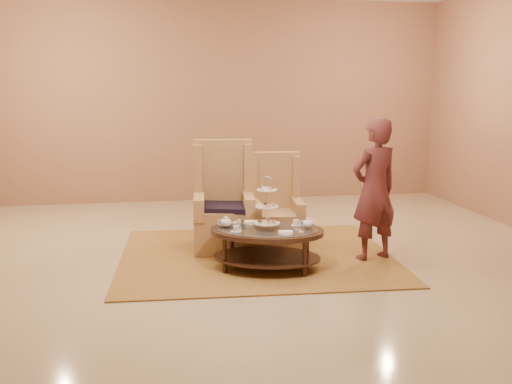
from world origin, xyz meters
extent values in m
plane|color=tan|center=(0.00, 0.00, 0.00)|extent=(8.00, 8.00, 0.00)
cube|color=beige|center=(0.00, 0.00, 0.00)|extent=(8.00, 8.00, 0.02)
cube|color=#9C6D55|center=(0.00, 4.00, 1.75)|extent=(8.00, 0.04, 3.50)
cube|color=#A6833B|center=(0.10, 0.43, 0.01)|extent=(3.32, 2.81, 0.02)
cylinder|color=black|center=(-0.35, -0.17, 0.21)|extent=(0.06, 0.06, 0.41)
cylinder|color=black|center=(0.47, -0.43, 0.21)|extent=(0.06, 0.06, 0.41)
cylinder|color=black|center=(-0.22, 0.26, 0.21)|extent=(0.06, 0.06, 0.41)
cylinder|color=black|center=(0.61, 0.00, 0.21)|extent=(0.06, 0.06, 0.41)
cylinder|color=silver|center=(0.13, -0.08, 0.73)|extent=(0.01, 0.01, 0.51)
torus|color=silver|center=(0.13, -0.08, 0.98)|extent=(0.13, 0.05, 0.13)
cylinder|color=silver|center=(0.13, -0.08, 0.53)|extent=(0.36, 0.36, 0.01)
cylinder|color=silver|center=(0.13, -0.08, 0.72)|extent=(0.32, 0.32, 0.01)
cylinder|color=silver|center=(0.13, -0.08, 0.90)|extent=(0.28, 0.28, 0.01)
cylinder|color=#D2716C|center=(0.20, -0.11, 0.55)|extent=(0.05, 0.05, 0.03)
cylinder|color=tan|center=(0.15, -0.01, 0.55)|extent=(0.05, 0.05, 0.03)
cylinder|color=brown|center=(0.05, -0.06, 0.55)|extent=(0.05, 0.05, 0.03)
cylinder|color=silver|center=(0.10, -0.16, 0.55)|extent=(0.05, 0.05, 0.03)
ellipsoid|color=tan|center=(0.20, -0.08, 0.74)|extent=(0.06, 0.06, 0.03)
ellipsoid|color=brown|center=(0.13, -0.01, 0.74)|extent=(0.06, 0.06, 0.03)
ellipsoid|color=silver|center=(0.06, -0.08, 0.74)|extent=(0.06, 0.06, 0.03)
ellipsoid|color=#D2716C|center=(0.13, -0.15, 0.74)|extent=(0.06, 0.06, 0.03)
cube|color=brown|center=(0.19, -0.06, 0.92)|extent=(0.05, 0.04, 0.02)
cube|color=silver|center=(0.11, -0.02, 0.92)|extent=(0.05, 0.04, 0.02)
cube|color=#D2716C|center=(0.07, -0.10, 0.92)|extent=(0.05, 0.04, 0.02)
cube|color=tan|center=(0.15, -0.14, 0.92)|extent=(0.05, 0.04, 0.02)
ellipsoid|color=silver|center=(-0.31, 0.03, 0.53)|extent=(0.15, 0.15, 0.10)
cylinder|color=silver|center=(-0.31, 0.03, 0.58)|extent=(0.07, 0.07, 0.01)
sphere|color=silver|center=(-0.31, 0.03, 0.59)|extent=(0.03, 0.03, 0.02)
cone|color=silver|center=(-0.24, 0.01, 0.53)|extent=(0.08, 0.05, 0.05)
torus|color=silver|center=(-0.37, 0.05, 0.53)|extent=(0.07, 0.03, 0.07)
ellipsoid|color=silver|center=(0.57, -0.17, 0.53)|extent=(0.15, 0.15, 0.10)
cylinder|color=silver|center=(0.57, -0.17, 0.58)|extent=(0.07, 0.07, 0.01)
sphere|color=silver|center=(0.57, -0.17, 0.59)|extent=(0.03, 0.03, 0.02)
cone|color=silver|center=(0.65, -0.19, 0.53)|extent=(0.08, 0.05, 0.05)
torus|color=silver|center=(0.52, -0.15, 0.53)|extent=(0.07, 0.03, 0.07)
cylinder|color=silver|center=(-0.22, -0.17, 0.47)|extent=(0.14, 0.14, 0.01)
cylinder|color=silver|center=(-0.22, -0.17, 0.51)|extent=(0.08, 0.08, 0.06)
torus|color=silver|center=(-0.19, -0.18, 0.51)|extent=(0.04, 0.02, 0.04)
cylinder|color=silver|center=(0.48, 0.00, 0.47)|extent=(0.14, 0.14, 0.01)
cylinder|color=silver|center=(0.48, 0.00, 0.51)|extent=(0.08, 0.08, 0.06)
torus|color=silver|center=(0.51, -0.01, 0.51)|extent=(0.04, 0.02, 0.04)
cylinder|color=silver|center=(-0.01, 0.17, 0.47)|extent=(0.21, 0.21, 0.01)
cube|color=beige|center=(-0.01, 0.17, 0.49)|extent=(0.15, 0.12, 0.02)
cylinder|color=silver|center=(0.28, -0.35, 0.47)|extent=(0.21, 0.21, 0.01)
cube|color=beige|center=(0.28, -0.35, 0.49)|extent=(0.15, 0.12, 0.02)
cylinder|color=silver|center=(-0.16, 0.11, 0.50)|extent=(0.06, 0.06, 0.06)
cylinder|color=silver|center=(0.46, -0.34, 0.48)|extent=(0.07, 0.07, 0.01)
cylinder|color=#D2716C|center=(0.46, -0.34, 0.49)|extent=(0.05, 0.05, 0.01)
cylinder|color=silver|center=(0.45, -0.24, 0.48)|extent=(0.07, 0.07, 0.01)
cylinder|color=brown|center=(0.45, -0.24, 0.49)|extent=(0.05, 0.05, 0.01)
cylinder|color=silver|center=(-0.19, 0.21, 0.48)|extent=(0.07, 0.07, 0.01)
cylinder|color=silver|center=(-0.19, 0.21, 0.49)|extent=(0.05, 0.05, 0.01)
cube|color=tan|center=(-0.25, 0.76, 0.22)|extent=(0.79, 0.79, 0.44)
cube|color=tan|center=(-0.26, 0.71, 0.49)|extent=(0.67, 0.67, 0.10)
cube|color=tan|center=(-0.23, 1.06, 0.67)|extent=(0.74, 0.21, 1.35)
cube|color=tan|center=(-0.54, 1.05, 0.99)|extent=(0.12, 0.24, 0.62)
cube|color=tan|center=(0.08, 1.00, 0.99)|extent=(0.12, 0.24, 0.62)
cube|color=tan|center=(-0.56, 0.74, 0.57)|extent=(0.18, 0.66, 0.27)
cube|color=tan|center=(0.04, 0.69, 0.57)|extent=(0.18, 0.66, 0.27)
cube|color=black|center=(-0.26, 0.68, 0.56)|extent=(0.67, 0.63, 0.06)
cube|color=tan|center=(0.40, 0.73, 0.19)|extent=(0.69, 0.69, 0.38)
cube|color=tan|center=(0.39, 0.68, 0.43)|extent=(0.58, 0.58, 0.09)
cube|color=tan|center=(0.42, 0.99, 0.59)|extent=(0.65, 0.18, 1.19)
cube|color=tan|center=(0.14, 0.98, 0.87)|extent=(0.11, 0.21, 0.55)
cube|color=tan|center=(0.69, 0.94, 0.87)|extent=(0.11, 0.21, 0.55)
cube|color=tan|center=(0.13, 0.70, 0.50)|extent=(0.15, 0.58, 0.24)
cube|color=tan|center=(0.66, 0.66, 0.50)|extent=(0.15, 0.58, 0.24)
imported|color=#582529|center=(1.42, 0.08, 0.83)|extent=(0.70, 0.56, 1.66)
camera|label=1|loc=(-0.99, -6.06, 2.00)|focal=40.00mm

